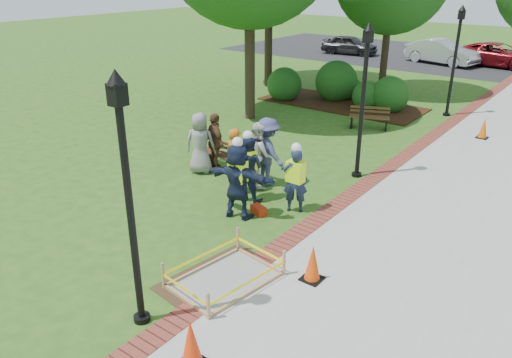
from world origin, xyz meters
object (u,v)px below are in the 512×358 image
Objects in this scene: hivis_worker_b at (295,178)px; wet_concrete_pad at (225,271)px; lamp_near at (128,187)px; bench_near at (220,159)px; hivis_worker_a at (238,179)px; cone_front at (191,344)px; hivis_worker_c at (248,166)px.

wet_concrete_pad is at bearing -79.79° from hivis_worker_b.
wet_concrete_pad is 0.59× the size of lamp_near.
wet_concrete_pad is 3.45m from hivis_worker_b.
bench_near is 0.70× the size of hivis_worker_a.
cone_front is at bearing -51.89° from bench_near.
bench_near is 3.41m from hivis_worker_a.
wet_concrete_pad is 1.78× the size of bench_near.
hivis_worker_c is (-1.53, 4.89, -1.56)m from lamp_near.
hivis_worker_b is (3.40, -1.11, 0.64)m from bench_near.
hivis_worker_a is at bearing 120.90° from cone_front.
lamp_near reaches higher than bench_near.
hivis_worker_b is (-0.21, 5.06, -1.60)m from lamp_near.
hivis_worker_c is at bearing 107.38° from lamp_near.
wet_concrete_pad is at bearing -48.04° from bench_near.
hivis_worker_a is (-1.50, 2.26, 0.75)m from wet_concrete_pad.
lamp_near is 2.12× the size of hivis_worker_a.
bench_near is at bearing 161.91° from hivis_worker_b.
hivis_worker_c reaches higher than bench_near.
cone_front is at bearing -9.72° from lamp_near.
hivis_worker_c reaches higher than hivis_worker_b.
hivis_worker_b is (-0.60, 3.34, 0.65)m from wet_concrete_pad.
wet_concrete_pad is 2.85m from lamp_near.
wet_concrete_pad is 3.77m from hivis_worker_c.
hivis_worker_a is (-1.11, 3.98, -1.49)m from lamp_near.
cone_front is 2.53m from lamp_near.
bench_near is 2.54m from hivis_worker_c.
hivis_worker_c is (-0.42, 0.91, -0.07)m from hivis_worker_a.
cone_front is at bearing -60.15° from hivis_worker_c.
lamp_near reaches higher than hivis_worker_a.
hivis_worker_b reaches higher than wet_concrete_pad.
lamp_near is at bearing -74.38° from hivis_worker_a.
hivis_worker_b is at bearing 7.26° from hivis_worker_c.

